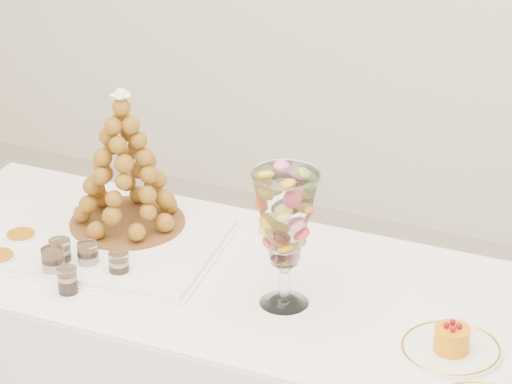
% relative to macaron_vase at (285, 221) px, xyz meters
% --- Properties ---
extents(lace_tray, '(0.62, 0.49, 0.02)m').
position_rel_macaron_vase_xyz_m(lace_tray, '(-0.53, 0.06, -0.21)').
color(lace_tray, white).
rests_on(lace_tray, buffet_table).
extents(macaron_vase, '(0.16, 0.16, 0.34)m').
position_rel_macaron_vase_xyz_m(macaron_vase, '(0.00, 0.00, 0.00)').
color(macaron_vase, white).
rests_on(macaron_vase, buffet_table).
extents(cake_plate, '(0.23, 0.23, 0.01)m').
position_rel_macaron_vase_xyz_m(cake_plate, '(0.43, -0.04, -0.22)').
color(cake_plate, white).
rests_on(cake_plate, buffet_table).
extents(verrine_a, '(0.06, 0.06, 0.07)m').
position_rel_macaron_vase_xyz_m(verrine_a, '(-0.59, -0.07, -0.19)').
color(verrine_a, white).
rests_on(verrine_a, buffet_table).
extents(verrine_b, '(0.07, 0.07, 0.07)m').
position_rel_macaron_vase_xyz_m(verrine_b, '(-0.51, -0.06, -0.19)').
color(verrine_b, white).
rests_on(verrine_b, buffet_table).
extents(verrine_c, '(0.05, 0.05, 0.07)m').
position_rel_macaron_vase_xyz_m(verrine_c, '(-0.42, -0.06, -0.19)').
color(verrine_c, white).
rests_on(verrine_c, buffet_table).
extents(verrine_d, '(0.07, 0.07, 0.08)m').
position_rel_macaron_vase_xyz_m(verrine_d, '(-0.57, -0.12, -0.18)').
color(verrine_d, white).
rests_on(verrine_d, buffet_table).
extents(verrine_e, '(0.06, 0.06, 0.07)m').
position_rel_macaron_vase_xyz_m(verrine_e, '(-0.50, -0.17, -0.19)').
color(verrine_e, white).
rests_on(verrine_e, buffet_table).
extents(ramekin_back, '(0.08, 0.08, 0.03)m').
position_rel_macaron_vase_xyz_m(ramekin_back, '(-0.75, -0.01, -0.21)').
color(ramekin_back, white).
rests_on(ramekin_back, buffet_table).
extents(croquembouche, '(0.31, 0.31, 0.39)m').
position_rel_macaron_vase_xyz_m(croquembouche, '(-0.53, 0.17, -0.02)').
color(croquembouche, brown).
rests_on(croquembouche, lace_tray).
extents(mousse_cake, '(0.08, 0.08, 0.07)m').
position_rel_macaron_vase_xyz_m(mousse_cake, '(0.43, -0.05, -0.18)').
color(mousse_cake, orange).
rests_on(mousse_cake, cake_plate).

